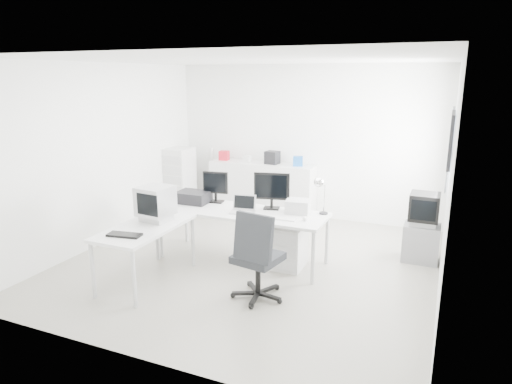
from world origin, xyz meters
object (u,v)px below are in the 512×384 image
at_px(inkjet_printer, 193,197).
at_px(laser_printer, 298,206).
at_px(side_desk, 147,254).
at_px(tv_cabinet, 421,243).
at_px(lcd_monitor_small, 216,187).
at_px(crt_tv, 424,210).
at_px(drawer_pedestal, 290,246).
at_px(sideboard, 262,189).
at_px(laptop, 242,205).
at_px(office_chair, 258,253).
at_px(filing_cabinet, 180,180).
at_px(lcd_monitor_large, 272,191).
at_px(crt_monitor, 156,203).
at_px(main_desk, 242,236).

relative_size(inkjet_printer, laser_printer, 1.48).
relative_size(side_desk, tv_cabinet, 2.59).
bearing_deg(inkjet_printer, lcd_monitor_small, 24.87).
distance_m(side_desk, crt_tv, 3.86).
bearing_deg(drawer_pedestal, sideboard, 121.10).
xyz_separation_m(side_desk, lcd_monitor_small, (0.30, 1.35, 0.62)).
distance_m(lcd_monitor_small, laptop, 0.71).
bearing_deg(drawer_pedestal, office_chair, -92.80).
xyz_separation_m(drawer_pedestal, sideboard, (-1.29, 2.15, 0.20)).
xyz_separation_m(drawer_pedestal, filing_cabinet, (-2.83, 1.70, 0.33)).
bearing_deg(inkjet_printer, lcd_monitor_large, 5.43).
xyz_separation_m(side_desk, laptop, (0.90, 1.00, 0.49)).
height_order(crt_monitor, crt_tv, crt_monitor).
distance_m(side_desk, tv_cabinet, 3.84).
xyz_separation_m(lcd_monitor_large, laser_printer, (0.40, -0.03, -0.17)).
distance_m(lcd_monitor_large, crt_tv, 2.17).
bearing_deg(office_chair, main_desk, 134.49).
relative_size(drawer_pedestal, crt_tv, 1.20).
distance_m(lcd_monitor_small, crt_tv, 3.02).
height_order(crt_monitor, office_chair, crt_monitor).
relative_size(lcd_monitor_small, laptop, 1.35).
distance_m(drawer_pedestal, inkjet_printer, 1.64).
bearing_deg(crt_monitor, tv_cabinet, 35.40).
distance_m(side_desk, laser_printer, 2.13).
bearing_deg(sideboard, lcd_monitor_small, -88.69).
xyz_separation_m(tv_cabinet, crt_tv, (0.00, 0.00, 0.50)).
xyz_separation_m(main_desk, crt_tv, (2.37, 1.00, 0.39)).
xyz_separation_m(inkjet_printer, tv_cabinet, (3.22, 0.90, -0.56)).
xyz_separation_m(drawer_pedestal, tv_cabinet, (1.67, 0.95, -0.03)).
distance_m(side_desk, drawer_pedestal, 1.93).
bearing_deg(filing_cabinet, main_desk, -39.42).
height_order(drawer_pedestal, lcd_monitor_large, lcd_monitor_large).
bearing_deg(lcd_monitor_small, office_chair, -53.55).
distance_m(inkjet_printer, filing_cabinet, 2.10).
bearing_deg(crt_monitor, drawer_pedestal, 35.64).
bearing_deg(laptop, main_desk, 107.89).
height_order(office_chair, crt_tv, office_chair).
distance_m(lcd_monitor_large, crt_monitor, 1.63).
bearing_deg(filing_cabinet, lcd_monitor_small, -43.52).
bearing_deg(sideboard, laptop, -74.32).
xyz_separation_m(main_desk, office_chair, (0.65, -0.96, 0.19)).
height_order(drawer_pedestal, inkjet_printer, inkjet_printer).
distance_m(main_desk, crt_monitor, 1.35).
bearing_deg(laptop, side_desk, -140.66).
bearing_deg(sideboard, main_desk, -74.85).
height_order(lcd_monitor_small, laptop, lcd_monitor_small).
bearing_deg(main_desk, crt_monitor, -135.00).
bearing_deg(sideboard, lcd_monitor_large, -64.11).
bearing_deg(lcd_monitor_small, sideboard, 83.01).
bearing_deg(main_desk, inkjet_printer, 173.29).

